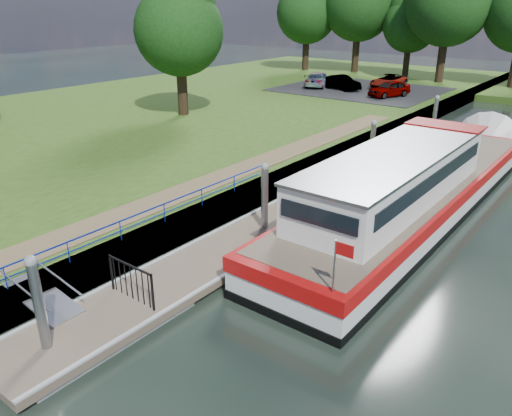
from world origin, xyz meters
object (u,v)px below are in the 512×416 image
Objects in this scene: car_a at (389,89)px; car_b at (342,82)px; car_c at (318,79)px; car_d at (388,81)px; pontoon at (325,199)px; barge at (420,186)px.

car_b is at bearing -169.02° from car_a.
car_a is 0.86× the size of car_c.
car_c is 6.56m from car_d.
car_b reaches higher than car_d.
car_a is 0.88× the size of car_d.
car_b reaches higher than pontoon.
car_d is at bearing -166.27° from car_c.
pontoon is 6.51× the size of car_c.
car_b is at bearing -126.66° from car_d.
pontoon is at bearing -52.32° from car_a.
car_c reaches higher than car_b.
car_c reaches higher than pontoon.
car_a reaches higher than car_c.
barge is 4.59× the size of car_c.
barge is at bearing -42.70° from car_a.
barge reaches higher than car_b.
car_a is 4.88m from car_d.
car_c is (-14.87, 23.89, 1.32)m from pontoon.
barge is 28.55m from car_d.
car_c is at bearing 129.83° from barge.
car_a is at bearing 154.99° from car_c.
barge is at bearing 25.89° from pontoon.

